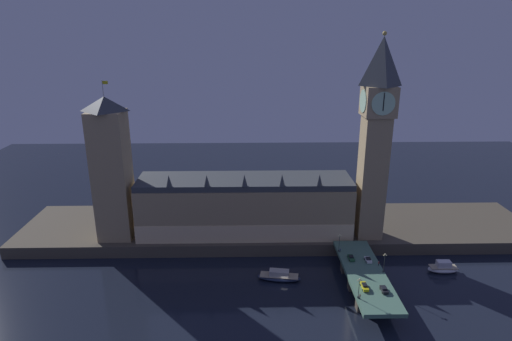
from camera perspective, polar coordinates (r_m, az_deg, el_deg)
ground_plane at (r=158.35m, az=3.81°, el=-14.60°), size 400.00×400.00×0.00m
embankment at (r=191.10m, az=2.84°, el=-7.64°), size 220.00×42.00×5.01m
parliament_hall at (r=177.74m, az=-1.50°, el=-4.66°), size 86.81×21.81×28.14m
clock_tower at (r=170.73m, az=15.67°, el=4.66°), size 12.07×12.18×80.46m
victoria_tower at (r=177.10m, az=-18.69°, el=0.15°), size 13.44×13.44×63.28m
bridge at (r=156.37m, az=14.32°, el=-13.64°), size 13.18×46.00×6.69m
car_northbound_lead at (r=161.69m, az=12.57°, el=-11.28°), size 2.01×4.29×1.30m
car_northbound_trail at (r=146.42m, az=14.26°, el=-14.74°), size 1.89×4.76×1.53m
car_southbound_lead at (r=146.58m, az=16.71°, el=-14.95°), size 1.97×3.87×1.46m
car_southbound_trail at (r=161.83m, az=14.73°, el=-11.43°), size 2.00×4.05×1.32m
pedestrian_near_rail at (r=141.09m, az=13.69°, el=-15.98°), size 0.38×0.38×1.74m
pedestrian_mid_walk at (r=160.03m, az=16.04°, el=-11.80°), size 0.38×0.38×1.66m
pedestrian_far_rail at (r=165.40m, az=11.16°, el=-10.35°), size 0.38×0.38×1.73m
street_lamp_near at (r=139.51m, az=13.58°, el=-14.72°), size 1.34×0.60×6.91m
street_lamp_mid at (r=154.86m, az=16.76°, el=-11.42°), size 1.34×0.60×7.12m
street_lamp_far at (r=164.22m, az=11.05°, el=-9.20°), size 1.34×0.60×6.99m
boat_upstream at (r=158.64m, az=3.10°, el=-13.92°), size 16.13×7.32×3.85m
boat_downstream at (r=177.08m, az=23.67°, el=-11.82°), size 11.29×4.88×4.51m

